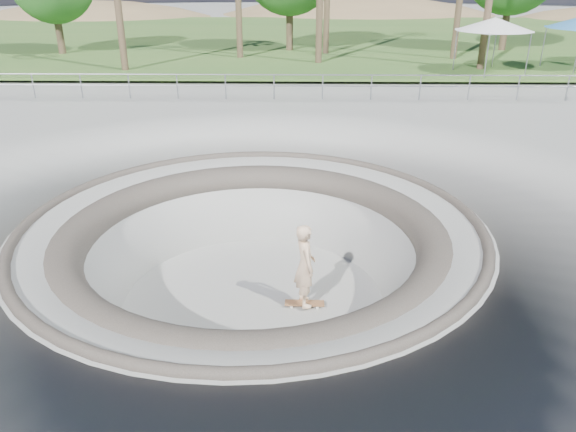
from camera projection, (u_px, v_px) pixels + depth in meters
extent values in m
plane|color=gray|center=(252.00, 224.00, 12.40)|extent=(180.00, 180.00, 0.00)
torus|color=gray|center=(254.00, 301.00, 13.21)|extent=(14.00, 14.00, 4.00)
cylinder|color=gray|center=(254.00, 299.00, 13.19)|extent=(6.60, 6.60, 0.10)
torus|color=#534D43|center=(252.00, 225.00, 12.41)|extent=(10.24, 10.24, 0.24)
torus|color=#534D43|center=(253.00, 242.00, 12.58)|extent=(8.91, 8.91, 0.81)
cube|color=#395F26|center=(286.00, 37.00, 43.37)|extent=(180.00, 36.00, 0.12)
ellipsoid|color=brown|center=(102.00, 75.00, 65.62)|extent=(50.40, 36.00, 23.40)
ellipsoid|color=brown|center=(354.00, 81.00, 70.27)|extent=(61.60, 44.00, 28.60)
cylinder|color=gray|center=(274.00, 75.00, 22.89)|extent=(25.00, 0.05, 0.05)
cylinder|color=gray|center=(274.00, 86.00, 23.07)|extent=(25.00, 0.05, 0.05)
cube|color=brown|center=(305.00, 303.00, 12.80)|extent=(0.90, 0.27, 0.02)
cylinder|color=silver|center=(305.00, 304.00, 12.81)|extent=(0.04, 0.19, 0.04)
cylinder|color=silver|center=(305.00, 304.00, 12.81)|extent=(0.04, 0.19, 0.04)
cylinder|color=beige|center=(304.00, 305.00, 12.82)|extent=(0.07, 0.03, 0.07)
cylinder|color=beige|center=(304.00, 305.00, 12.82)|extent=(0.07, 0.03, 0.07)
cylinder|color=beige|center=(304.00, 305.00, 12.82)|extent=(0.07, 0.03, 0.07)
cylinder|color=beige|center=(304.00, 305.00, 12.82)|extent=(0.07, 0.03, 0.07)
imported|color=beige|center=(305.00, 265.00, 12.39)|extent=(0.64, 0.81, 1.96)
cylinder|color=gray|center=(473.00, 56.00, 27.04)|extent=(0.06, 0.06, 1.95)
cylinder|color=gray|center=(525.00, 56.00, 27.00)|extent=(0.06, 0.06, 1.95)
cylinder|color=gray|center=(459.00, 49.00, 29.31)|extent=(0.06, 0.06, 1.95)
cylinder|color=gray|center=(507.00, 49.00, 29.26)|extent=(0.06, 0.06, 1.95)
cube|color=silver|center=(494.00, 31.00, 27.72)|extent=(3.45, 3.45, 0.08)
cone|color=silver|center=(495.00, 24.00, 27.60)|extent=(4.88, 4.88, 0.62)
cylinder|color=gray|center=(566.00, 53.00, 28.09)|extent=(0.06, 0.06, 1.96)
cylinder|color=gray|center=(546.00, 46.00, 30.37)|extent=(0.06, 0.06, 1.96)
cylinder|color=brown|center=(57.00, 18.00, 33.98)|extent=(0.44, 0.44, 4.36)
cylinder|color=brown|center=(290.00, 9.00, 35.21)|extent=(0.44, 0.44, 5.16)
cylinder|color=brown|center=(508.00, 9.00, 35.25)|extent=(0.44, 0.44, 5.22)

